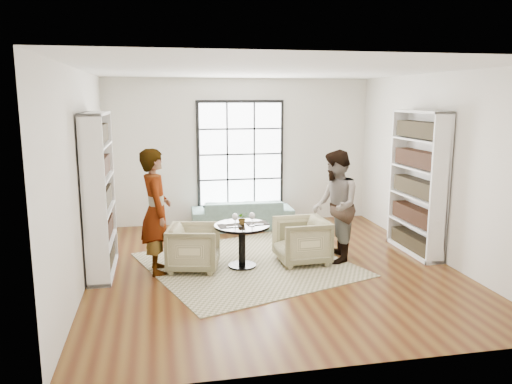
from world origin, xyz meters
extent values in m
plane|color=brown|center=(0.00, 0.00, 0.00)|extent=(6.00, 6.00, 0.00)
plane|color=silver|center=(0.00, 3.00, 1.50)|extent=(5.50, 0.00, 5.50)
plane|color=silver|center=(-2.75, 0.00, 1.50)|extent=(0.00, 6.00, 6.00)
plane|color=silver|center=(2.75, 0.00, 1.50)|extent=(0.00, 6.00, 6.00)
plane|color=silver|center=(0.00, -3.00, 1.50)|extent=(5.50, 0.00, 5.50)
plane|color=white|center=(0.00, 0.00, 3.00)|extent=(6.00, 6.00, 0.00)
cube|color=black|center=(0.00, 2.98, 1.45)|extent=(1.82, 0.06, 2.22)
cube|color=white|center=(0.00, 2.94, 1.45)|extent=(1.70, 0.02, 2.10)
cube|color=#BBAE8C|center=(-0.36, 0.18, 0.01)|extent=(3.68, 3.68, 0.01)
cylinder|color=black|center=(-0.46, 0.10, 0.02)|extent=(0.44, 0.44, 0.04)
cylinder|color=black|center=(-0.46, 0.10, 0.33)|extent=(0.11, 0.11, 0.60)
cylinder|color=black|center=(-0.46, 0.10, 0.66)|extent=(0.85, 0.85, 0.04)
imported|color=#759C93|center=(-0.06, 2.45, 0.29)|extent=(2.04, 0.85, 0.59)
imported|color=#C3AA8B|center=(-1.20, 0.13, 0.35)|extent=(0.91, 0.89, 0.70)
imported|color=tan|center=(0.50, 0.13, 0.36)|extent=(0.83, 0.81, 0.73)
imported|color=gray|center=(-1.75, 0.13, 0.94)|extent=(0.52, 0.73, 1.88)
imported|color=gray|center=(1.05, 0.13, 0.90)|extent=(0.83, 0.99, 1.80)
cube|color=black|center=(-0.66, 0.06, 0.69)|extent=(0.36, 0.28, 0.01)
cube|color=black|center=(-0.22, 0.13, 0.69)|extent=(0.36, 0.28, 0.01)
cylinder|color=silver|center=(-0.58, -0.03, 0.69)|extent=(0.08, 0.08, 0.01)
cylinder|color=silver|center=(-0.58, -0.03, 0.75)|extent=(0.01, 0.01, 0.12)
sphere|color=maroon|center=(-0.58, -0.03, 0.84)|extent=(0.09, 0.09, 0.09)
ellipsoid|color=white|center=(-0.58, -0.03, 0.84)|extent=(0.10, 0.10, 0.11)
cylinder|color=silver|center=(-0.32, -0.01, 0.69)|extent=(0.08, 0.08, 0.01)
cylinder|color=silver|center=(-0.32, -0.01, 0.75)|extent=(0.01, 0.01, 0.12)
sphere|color=maroon|center=(-0.32, -0.01, 0.84)|extent=(0.09, 0.09, 0.09)
ellipsoid|color=white|center=(-0.32, -0.01, 0.84)|extent=(0.10, 0.10, 0.11)
imported|color=gray|center=(-0.45, 0.12, 0.78)|extent=(0.18, 0.16, 0.20)
camera|label=1|loc=(-1.69, -7.24, 2.60)|focal=35.00mm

